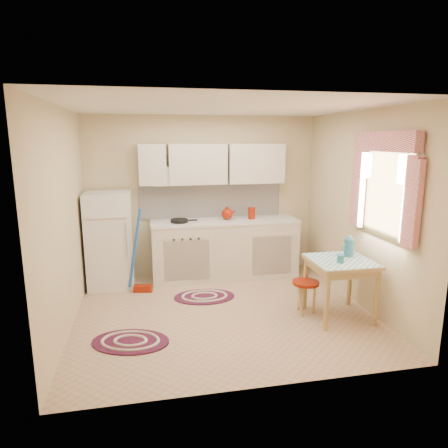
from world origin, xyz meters
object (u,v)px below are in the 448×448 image
(fridge, at_px, (110,240))
(table, at_px, (339,289))
(base_cabinets, at_px, (225,250))
(stool, at_px, (305,297))

(fridge, height_order, table, fridge)
(fridge, xyz_separation_m, table, (2.80, -1.65, -0.34))
(fridge, height_order, base_cabinets, fridge)
(stool, bearing_deg, base_cabinets, 114.91)
(base_cabinets, height_order, stool, base_cabinets)
(fridge, relative_size, base_cabinets, 0.62)
(table, height_order, stool, table)
(fridge, bearing_deg, table, -30.56)
(fridge, relative_size, table, 1.94)
(fridge, distance_m, table, 3.27)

